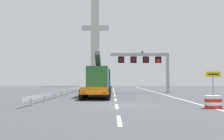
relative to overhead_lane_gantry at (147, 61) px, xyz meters
The scene contains 9 objects.
ground 17.13m from the overhead_lane_gantry, 106.64° to the right, with size 112.00×112.00×0.00m, color #424449.
lane_markings 7.30m from the overhead_lane_gantry, behind, with size 0.20×44.60×0.01m.
edge_line_right 6.40m from the overhead_lane_gantry, 67.82° to the right, with size 0.20×63.00×0.01m, color silver.
overhead_lane_gantry is the anchor object (origin of this frame).
heavy_haul_truck_orange 9.01m from the overhead_lane_gantry, 148.54° to the right, with size 3.12×14.09×5.30m.
exit_sign_yellow 13.46m from the overhead_lane_gantry, 72.19° to the right, with size 1.40×0.15×2.80m.
crash_barrier_striped 18.15m from the overhead_lane_gantry, 85.27° to the right, with size 1.01×0.52×0.90m.
guardrail_left 12.68m from the overhead_lane_gantry, behind, with size 0.13×34.63×0.76m.
bridge_pylon_distant 38.36m from the overhead_lane_gantry, 107.84° to the left, with size 9.00×2.00×31.58m.
Camera 1 is at (-0.93, -15.85, 1.96)m, focal length 32.06 mm.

